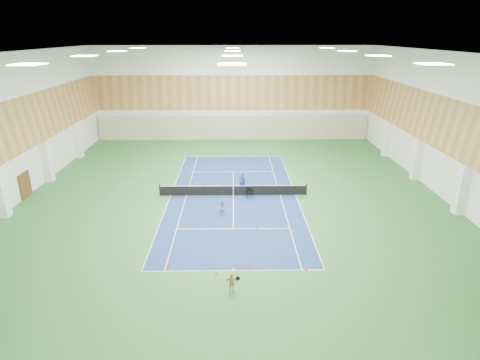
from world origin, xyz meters
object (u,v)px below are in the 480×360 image
(tennis_net, at_px, (233,190))
(child_apron, at_px, (231,283))
(ball_cart, at_px, (249,193))
(child_court, at_px, (223,208))
(coach, at_px, (242,181))

(tennis_net, relative_size, child_apron, 11.07)
(child_apron, xyz_separation_m, ball_cart, (1.47, 13.37, -0.14))
(tennis_net, distance_m, ball_cart, 1.50)
(tennis_net, bearing_deg, child_court, -101.65)
(tennis_net, xyz_separation_m, child_court, (-0.82, -3.98, 0.05))
(coach, relative_size, child_apron, 1.35)
(tennis_net, height_order, child_court, child_court)
(tennis_net, bearing_deg, coach, 62.81)
(tennis_net, xyz_separation_m, ball_cart, (1.37, -0.60, -0.11))
(tennis_net, relative_size, child_court, 10.74)
(coach, height_order, ball_cart, coach)
(tennis_net, bearing_deg, child_apron, -90.43)
(coach, distance_m, ball_cart, 2.28)
(coach, relative_size, ball_cart, 1.79)
(coach, distance_m, child_apron, 15.58)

